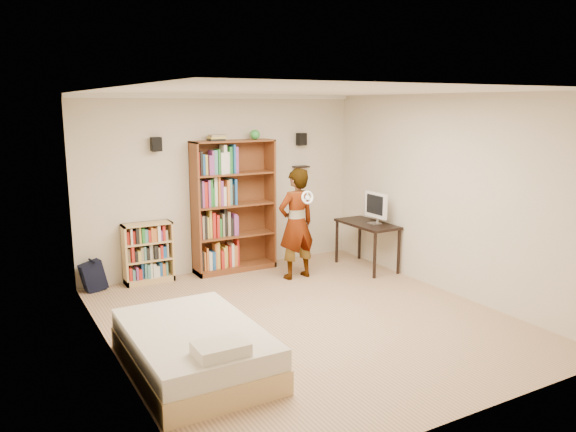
% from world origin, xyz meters
% --- Properties ---
extents(ground, '(4.50, 5.00, 0.01)m').
position_xyz_m(ground, '(0.00, 0.00, 0.00)').
color(ground, tan).
rests_on(ground, ground).
extents(room_shell, '(4.52, 5.02, 2.71)m').
position_xyz_m(room_shell, '(0.00, 0.00, 1.76)').
color(room_shell, beige).
rests_on(room_shell, ground).
extents(crown_molding, '(4.50, 5.00, 0.06)m').
position_xyz_m(crown_molding, '(0.00, 0.00, 2.67)').
color(crown_molding, white).
rests_on(crown_molding, room_shell).
extents(speaker_left, '(0.14, 0.12, 0.20)m').
position_xyz_m(speaker_left, '(-1.05, 2.40, 2.00)').
color(speaker_left, black).
rests_on(speaker_left, room_shell).
extents(speaker_right, '(0.14, 0.12, 0.20)m').
position_xyz_m(speaker_right, '(1.35, 2.40, 2.00)').
color(speaker_right, black).
rests_on(speaker_right, room_shell).
extents(wall_shelf, '(0.25, 0.16, 0.02)m').
position_xyz_m(wall_shelf, '(1.35, 2.41, 1.55)').
color(wall_shelf, black).
rests_on(wall_shelf, room_shell).
extents(tall_bookshelf, '(1.28, 0.37, 2.03)m').
position_xyz_m(tall_bookshelf, '(0.09, 2.31, 1.01)').
color(tall_bookshelf, brown).
rests_on(tall_bookshelf, ground).
extents(low_bookshelf, '(0.71, 0.26, 0.88)m').
position_xyz_m(low_bookshelf, '(-1.25, 2.37, 0.44)').
color(low_bookshelf, '#D8BB74').
rests_on(low_bookshelf, ground).
extents(computer_desk, '(0.54, 1.07, 0.73)m').
position_xyz_m(computer_desk, '(1.96, 1.40, 0.37)').
color(computer_desk, black).
rests_on(computer_desk, ground).
extents(imac, '(0.17, 0.50, 0.49)m').
position_xyz_m(imac, '(2.01, 1.28, 0.98)').
color(imac, white).
rests_on(imac, computer_desk).
extents(daybed, '(1.19, 1.83, 0.54)m').
position_xyz_m(daybed, '(-1.63, -0.57, 0.27)').
color(daybed, silver).
rests_on(daybed, ground).
extents(person, '(0.63, 0.44, 1.65)m').
position_xyz_m(person, '(0.73, 1.50, 0.82)').
color(person, black).
rests_on(person, ground).
extents(wii_wheel, '(0.20, 0.07, 0.20)m').
position_xyz_m(wii_wheel, '(0.73, 1.19, 1.26)').
color(wii_wheel, white).
rests_on(wii_wheel, person).
extents(navy_bag, '(0.36, 0.27, 0.44)m').
position_xyz_m(navy_bag, '(-2.04, 2.34, 0.22)').
color(navy_bag, black).
rests_on(navy_bag, ground).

